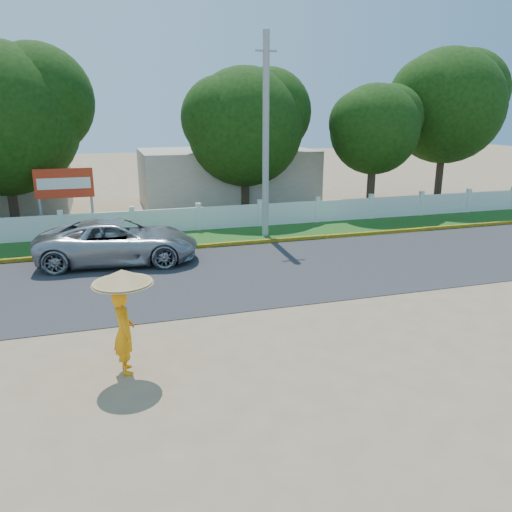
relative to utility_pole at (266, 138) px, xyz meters
The scene contains 11 objects.
ground 10.55m from the utility_pole, 105.94° to the right, with size 120.00×120.00×0.00m, color #9E8460.
road 6.93m from the utility_pole, 119.01° to the right, with size 60.00×7.00×0.02m, color #38383A.
grass_verge 5.03m from the utility_pole, 169.93° to the left, with size 60.00×3.50×0.03m, color #2D601E.
curb 5.10m from the utility_pole, 155.11° to the right, with size 40.00×0.18×0.16m, color yellow.
fence 4.95m from the utility_pole, 144.06° to the left, with size 40.00×0.10×1.10m, color silver.
building_near 9.13m from the utility_pole, 87.70° to the left, with size 10.00×6.00×3.20m, color #B7AD99.
utility_pole is the anchor object (origin of this frame).
vehicle 7.65m from the utility_pole, 160.06° to the right, with size 2.65×5.74×1.59m, color #A1A5A9.
monk_with_parasol 12.83m from the utility_pole, 121.56° to the right, with size 1.26×1.26×2.29m.
billboard 9.21m from the utility_pole, 160.32° to the left, with size 2.50×0.13×2.95m.
tree_row 5.46m from the utility_pole, 109.56° to the left, with size 35.73×7.90×8.97m.
Camera 1 is at (-4.07, -11.39, 5.35)m, focal length 35.00 mm.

